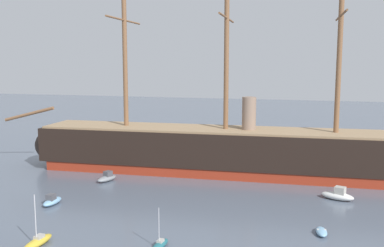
% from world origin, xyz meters
% --- Properties ---
extents(tall_ship, '(77.01, 17.01, 37.03)m').
position_xyz_m(tall_ship, '(1.79, 47.93, 4.03)').
color(tall_ship, maroon).
rests_on(tall_ship, ground).
extents(sailboat_foreground_left, '(1.51, 4.27, 5.47)m').
position_xyz_m(sailboat_foreground_left, '(-10.96, 13.57, 0.46)').
color(sailboat_foreground_left, gold).
rests_on(sailboat_foreground_left, ground).
extents(sailboat_near_centre, '(1.34, 3.36, 4.26)m').
position_xyz_m(sailboat_near_centre, '(1.27, 16.36, 0.36)').
color(sailboat_near_centre, '#236670').
rests_on(sailboat_near_centre, ground).
extents(motorboat_mid_left, '(1.55, 3.60, 1.50)m').
position_xyz_m(motorboat_mid_left, '(-17.05, 25.52, 0.53)').
color(motorboat_mid_left, '#7FB2D6').
rests_on(motorboat_mid_left, ground).
extents(dinghy_mid_right, '(1.53, 2.84, 0.64)m').
position_xyz_m(dinghy_mid_right, '(17.11, 24.38, 0.32)').
color(dinghy_mid_right, '#7FB2D6').
rests_on(dinghy_mid_right, ground).
extents(motorboat_alongside_bow, '(2.69, 4.09, 1.59)m').
position_xyz_m(motorboat_alongside_bow, '(-15.26, 38.03, 0.56)').
color(motorboat_alongside_bow, gray).
rests_on(motorboat_alongside_bow, ground).
extents(motorboat_alongside_stern, '(4.78, 3.23, 1.86)m').
position_xyz_m(motorboat_alongside_stern, '(19.46, 37.79, 0.65)').
color(motorboat_alongside_stern, silver).
rests_on(motorboat_alongside_stern, ground).
extents(dinghy_far_left, '(3.01, 1.83, 0.66)m').
position_xyz_m(dinghy_far_left, '(-26.17, 55.94, 0.33)').
color(dinghy_far_left, silver).
rests_on(dinghy_far_left, ground).
extents(sailboat_distant_centre, '(3.90, 1.72, 4.90)m').
position_xyz_m(sailboat_distant_centre, '(-0.03, 64.39, 0.41)').
color(sailboat_distant_centre, silver).
rests_on(sailboat_distant_centre, ground).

